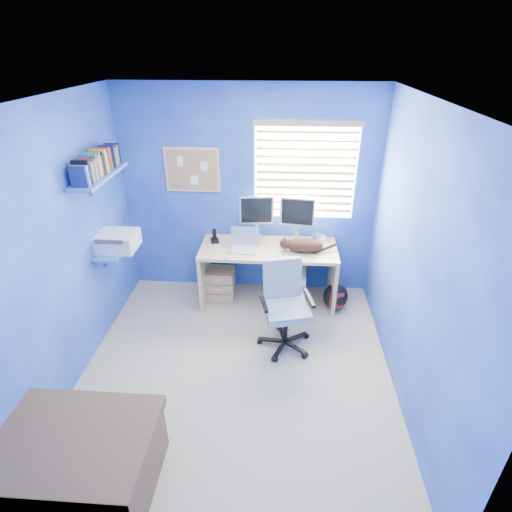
# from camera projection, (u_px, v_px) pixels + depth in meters

# --- Properties ---
(floor) EXTENTS (3.00, 3.20, 0.00)m
(floor) POSITION_uv_depth(u_px,v_px,m) (236.00, 372.00, 3.92)
(floor) COLOR #B6AB8F
(floor) RESTS_ON ground
(ceiling) EXTENTS (3.00, 3.20, 0.00)m
(ceiling) POSITION_uv_depth(u_px,v_px,m) (228.00, 102.00, 2.73)
(ceiling) COLOR white
(ceiling) RESTS_ON wall_back
(wall_back) EXTENTS (3.00, 0.01, 2.50)m
(wall_back) POSITION_uv_depth(u_px,v_px,m) (249.00, 195.00, 4.73)
(wall_back) COLOR #2234A4
(wall_back) RESTS_ON ground
(wall_front) EXTENTS (3.00, 0.01, 2.50)m
(wall_front) POSITION_uv_depth(u_px,v_px,m) (194.00, 423.00, 1.92)
(wall_front) COLOR #2234A4
(wall_front) RESTS_ON ground
(wall_left) EXTENTS (0.01, 3.20, 2.50)m
(wall_left) POSITION_uv_depth(u_px,v_px,m) (59.00, 255.00, 3.41)
(wall_left) COLOR #2234A4
(wall_left) RESTS_ON ground
(wall_right) EXTENTS (0.01, 3.20, 2.50)m
(wall_right) POSITION_uv_depth(u_px,v_px,m) (417.00, 267.00, 3.24)
(wall_right) COLOR #2234A4
(wall_right) RESTS_ON ground
(desk) EXTENTS (1.59, 0.65, 0.74)m
(desk) POSITION_uv_depth(u_px,v_px,m) (268.00, 275.00, 4.83)
(desk) COLOR #D8B680
(desk) RESTS_ON floor
(laptop) EXTENTS (0.35, 0.28, 0.22)m
(laptop) POSITION_uv_depth(u_px,v_px,m) (243.00, 241.00, 4.54)
(laptop) COLOR silver
(laptop) RESTS_ON desk
(monitor_left) EXTENTS (0.41, 0.16, 0.54)m
(monitor_left) POSITION_uv_depth(u_px,v_px,m) (257.00, 217.00, 4.75)
(monitor_left) COLOR silver
(monitor_left) RESTS_ON desk
(monitor_right) EXTENTS (0.41, 0.17, 0.54)m
(monitor_right) POSITION_uv_depth(u_px,v_px,m) (297.00, 219.00, 4.70)
(monitor_right) COLOR silver
(monitor_right) RESTS_ON desk
(phone) EXTENTS (0.12, 0.13, 0.17)m
(phone) POSITION_uv_depth(u_px,v_px,m) (214.00, 235.00, 4.74)
(phone) COLOR black
(phone) RESTS_ON desk
(mug) EXTENTS (0.10, 0.09, 0.10)m
(mug) POSITION_uv_depth(u_px,v_px,m) (316.00, 238.00, 4.77)
(mug) COLOR teal
(mug) RESTS_ON desk
(cd_spindle) EXTENTS (0.13, 0.13, 0.07)m
(cd_spindle) POSITION_uv_depth(u_px,v_px,m) (321.00, 239.00, 4.77)
(cd_spindle) COLOR silver
(cd_spindle) RESTS_ON desk
(cat) EXTENTS (0.43, 0.23, 0.15)m
(cat) POSITION_uv_depth(u_px,v_px,m) (305.00, 245.00, 4.54)
(cat) COLOR black
(cat) RESTS_ON desk
(tower_pc) EXTENTS (0.21, 0.45, 0.45)m
(tower_pc) POSITION_uv_depth(u_px,v_px,m) (297.00, 287.00, 4.85)
(tower_pc) COLOR beige
(tower_pc) RESTS_ON floor
(drawer_boxes) EXTENTS (0.35, 0.28, 0.41)m
(drawer_boxes) POSITION_uv_depth(u_px,v_px,m) (220.00, 284.00, 4.96)
(drawer_boxes) COLOR tan
(drawer_boxes) RESTS_ON floor
(yellow_book) EXTENTS (0.03, 0.17, 0.24)m
(yellow_book) POSITION_uv_depth(u_px,v_px,m) (285.00, 303.00, 4.74)
(yellow_book) COLOR yellow
(yellow_book) RESTS_ON floor
(backpack) EXTENTS (0.34, 0.30, 0.34)m
(backpack) POSITION_uv_depth(u_px,v_px,m) (336.00, 297.00, 4.77)
(backpack) COLOR black
(backpack) RESTS_ON floor
(bed_corner) EXTENTS (1.08, 0.77, 0.52)m
(bed_corner) POSITION_uv_depth(u_px,v_px,m) (75.00, 462.00, 2.80)
(bed_corner) COLOR brown
(bed_corner) RESTS_ON floor
(office_chair) EXTENTS (0.65, 0.65, 0.93)m
(office_chair) POSITION_uv_depth(u_px,v_px,m) (285.00, 316.00, 4.14)
(office_chair) COLOR black
(office_chair) RESTS_ON floor
(window_blinds) EXTENTS (1.15, 0.05, 1.10)m
(window_blinds) POSITION_uv_depth(u_px,v_px,m) (305.00, 172.00, 4.52)
(window_blinds) COLOR white
(window_blinds) RESTS_ON ground
(corkboard) EXTENTS (0.64, 0.02, 0.52)m
(corkboard) POSITION_uv_depth(u_px,v_px,m) (192.00, 170.00, 4.60)
(corkboard) COLOR #D8B680
(corkboard) RESTS_ON ground
(wall_shelves) EXTENTS (0.42, 0.90, 1.05)m
(wall_shelves) POSITION_uv_depth(u_px,v_px,m) (106.00, 204.00, 3.97)
(wall_shelves) COLOR #3E6ABD
(wall_shelves) RESTS_ON ground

